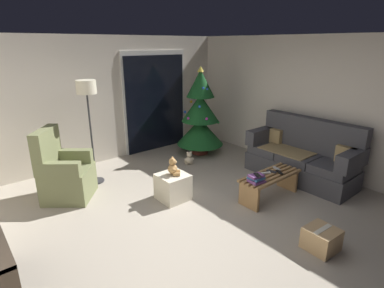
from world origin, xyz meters
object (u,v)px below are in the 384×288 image
object	(u,v)px
remote_graphite	(272,171)
coffee_table	(270,182)
remote_silver	(277,169)
remote_white	(266,173)
remote_black	(279,172)
floor_lamp	(87,97)
armchair	(64,174)
ottoman	(173,187)
couch	(302,157)
book_stack	(256,178)
teddy_bear_honey	(173,167)
cell_phone	(257,175)
christmas_tree	(200,116)
teddy_bear_cream_by_tree	(189,159)
cardboard_box_taped_mid_floor	(321,239)

from	to	relation	value
remote_graphite	coffee_table	bearing A→B (deg)	13.73
remote_silver	remote_white	xyz separation A→B (m)	(-0.28, 0.00, 0.00)
remote_black	coffee_table	bearing A→B (deg)	-173.51
remote_silver	floor_lamp	world-z (taller)	floor_lamp
remote_silver	remote_graphite	bearing A→B (deg)	-156.41
armchair	floor_lamp	world-z (taller)	floor_lamp
ottoman	armchair	bearing A→B (deg)	138.70
couch	ottoman	xyz separation A→B (m)	(-2.27, 0.84, -0.19)
armchair	remote_silver	bearing A→B (deg)	-36.20
ottoman	remote_white	bearing A→B (deg)	-36.68
remote_white	armchair	size ratio (longest dim) A/B	0.14
coffee_table	book_stack	bearing A→B (deg)	-175.51
teddy_bear_honey	remote_silver	bearing A→B (deg)	-31.04
couch	ottoman	world-z (taller)	couch
cell_phone	couch	bearing A→B (deg)	34.96
book_stack	christmas_tree	xyz separation A→B (m)	(0.91, 2.30, 0.39)
teddy_bear_cream_by_tree	cardboard_box_taped_mid_floor	distance (m)	3.12
armchair	teddy_bear_cream_by_tree	distance (m)	2.40
coffee_table	ottoman	xyz separation A→B (m)	(-1.20, 0.94, -0.06)
cardboard_box_taped_mid_floor	floor_lamp	bearing A→B (deg)	110.41
remote_white	armchair	distance (m)	3.15
armchair	teddy_bear_cream_by_tree	bearing A→B (deg)	-3.92
remote_black	cardboard_box_taped_mid_floor	distance (m)	1.38
floor_lamp	ottoman	xyz separation A→B (m)	(0.68, -1.39, -1.30)
remote_silver	cell_phone	world-z (taller)	cell_phone
book_stack	armchair	xyz separation A→B (m)	(-2.08, 2.09, -0.05)
remote_graphite	cardboard_box_taped_mid_floor	xyz separation A→B (m)	(-0.66, -1.23, -0.28)
armchair	floor_lamp	size ratio (longest dim) A/B	0.63
teddy_bear_honey	teddy_bear_cream_by_tree	xyz separation A→B (m)	(1.10, 0.96, -0.41)
teddy_bear_honey	remote_black	bearing A→B (deg)	-36.11
remote_black	teddy_bear_cream_by_tree	size ratio (longest dim) A/B	0.55
armchair	ottoman	bearing A→B (deg)	-41.30
floor_lamp	cardboard_box_taped_mid_floor	bearing A→B (deg)	-69.59
remote_white	cardboard_box_taped_mid_floor	world-z (taller)	remote_white
remote_black	cell_phone	xyz separation A→B (m)	(-0.56, -0.00, 0.11)
remote_black	cell_phone	world-z (taller)	cell_phone
coffee_table	floor_lamp	xyz separation A→B (m)	(-1.88, 2.32, 1.24)
couch	teddy_bear_honey	xyz separation A→B (m)	(-2.26, 0.83, 0.13)
teddy_bear_honey	cell_phone	bearing A→B (deg)	-51.25
remote_graphite	remote_black	bearing A→B (deg)	111.23
remote_graphite	christmas_tree	size ratio (longest dim) A/B	0.08
ottoman	teddy_bear_honey	xyz separation A→B (m)	(0.01, -0.01, 0.33)
cell_phone	floor_lamp	bearing A→B (deg)	150.80
couch	armchair	world-z (taller)	armchair
remote_silver	cell_phone	distance (m)	0.67
armchair	cardboard_box_taped_mid_floor	bearing A→B (deg)	-59.68
remote_white	couch	bearing A→B (deg)	114.39
remote_silver	cardboard_box_taped_mid_floor	bearing A→B (deg)	-105.81
remote_silver	teddy_bear_honey	size ratio (longest dim) A/B	0.55
couch	teddy_bear_cream_by_tree	world-z (taller)	couch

